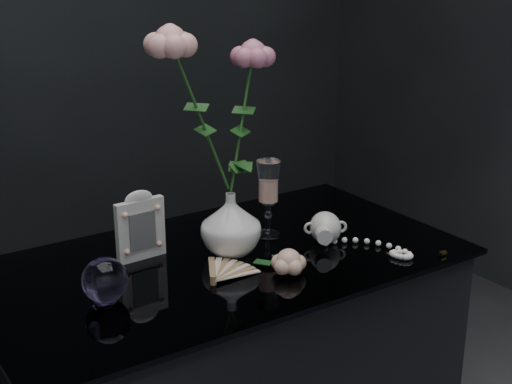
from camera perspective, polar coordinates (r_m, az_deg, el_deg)
vase at (r=1.57m, az=-2.02°, el=-2.55°), size 0.18×0.18×0.14m
wine_glass at (r=1.66m, az=0.99°, el=-0.55°), size 0.08×0.08×0.18m
picture_frame at (r=1.56m, az=-9.26°, el=-2.61°), size 0.12×0.10×0.16m
paperweight at (r=1.40m, az=-12.00°, el=-6.90°), size 0.10×0.10×0.09m
paper_fan at (r=1.45m, az=-3.44°, el=-6.97°), size 0.27×0.25×0.02m
loose_rose at (r=1.49m, az=2.63°, el=-5.58°), size 0.17×0.19×0.06m
pearl_jar at (r=1.66m, az=5.58°, el=-2.73°), size 0.34×0.35×0.08m
roses at (r=1.48m, az=-3.14°, el=7.06°), size 0.30×0.13×0.42m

